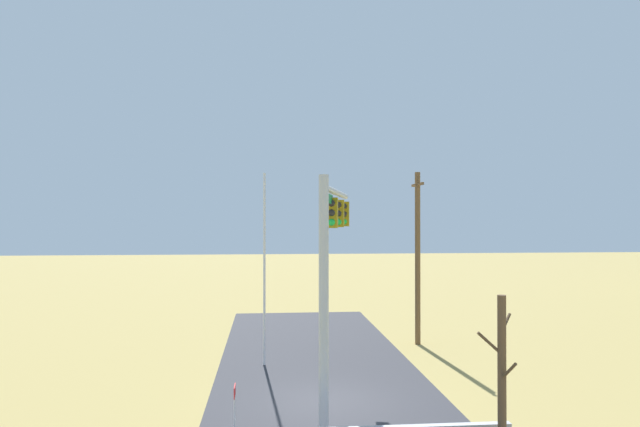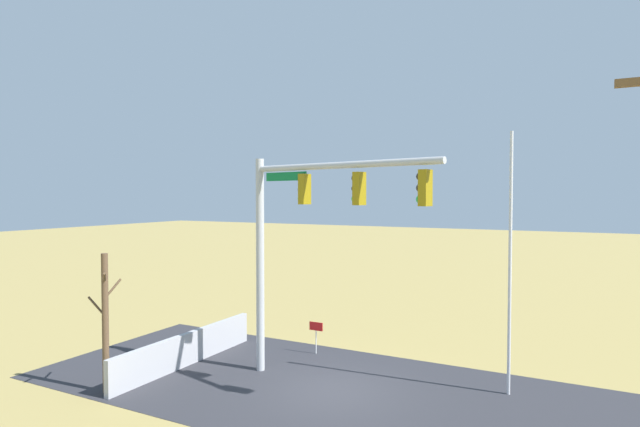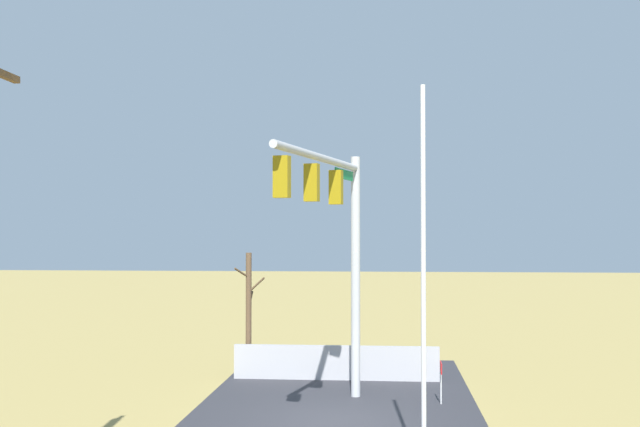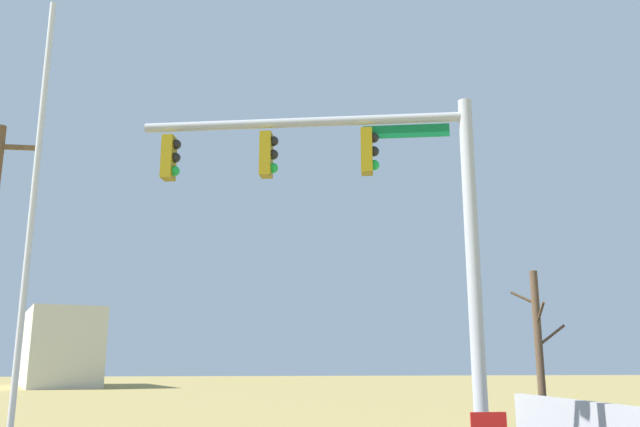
{
  "view_description": "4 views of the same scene",
  "coord_description": "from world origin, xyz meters",
  "px_view_note": "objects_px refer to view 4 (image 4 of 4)",
  "views": [
    {
      "loc": [
        18.97,
        -2.05,
        6.05
      ],
      "look_at": [
        -1.37,
        -0.16,
        6.24
      ],
      "focal_mm": 32.19,
      "sensor_mm": 36.0,
      "label": 1
    },
    {
      "loc": [
        -6.92,
        14.15,
        6.05
      ],
      "look_at": [
        0.13,
        0.64,
        5.51
      ],
      "focal_mm": 28.86,
      "sensor_mm": 36.0,
      "label": 2
    },
    {
      "loc": [
        -20.66,
        -1.42,
        4.96
      ],
      "look_at": [
        -0.14,
        0.35,
        5.48
      ],
      "focal_mm": 43.67,
      "sensor_mm": 36.0,
      "label": 3
    },
    {
      "loc": [
        -1.59,
        -12.68,
        1.96
      ],
      "look_at": [
        0.06,
        0.17,
        4.93
      ],
      "focal_mm": 36.37,
      "sensor_mm": 36.0,
      "label": 4
    }
  ],
  "objects_px": {
    "flagpole": "(30,230)",
    "bare_tree": "(539,352)",
    "distant_building": "(60,348)",
    "signal_mast": "(371,201)"
  },
  "relations": [
    {
      "from": "flagpole",
      "to": "bare_tree",
      "type": "height_order",
      "value": "flagpole"
    },
    {
      "from": "flagpole",
      "to": "distant_building",
      "type": "bearing_deg",
      "value": 103.45
    },
    {
      "from": "flagpole",
      "to": "bare_tree",
      "type": "distance_m",
      "value": 12.43
    },
    {
      "from": "bare_tree",
      "to": "distant_building",
      "type": "distance_m",
      "value": 45.06
    },
    {
      "from": "signal_mast",
      "to": "flagpole",
      "type": "height_order",
      "value": "flagpole"
    },
    {
      "from": "flagpole",
      "to": "signal_mast",
      "type": "bearing_deg",
      "value": 19.69
    },
    {
      "from": "signal_mast",
      "to": "distant_building",
      "type": "distance_m",
      "value": 46.05
    },
    {
      "from": "flagpole",
      "to": "bare_tree",
      "type": "relative_size",
      "value": 1.86
    },
    {
      "from": "bare_tree",
      "to": "distant_building",
      "type": "xyz_separation_m",
      "value": [
        -21.74,
        39.46,
        0.82
      ]
    },
    {
      "from": "signal_mast",
      "to": "flagpole",
      "type": "xyz_separation_m",
      "value": [
        -5.96,
        -2.13,
        -1.19
      ]
    }
  ]
}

